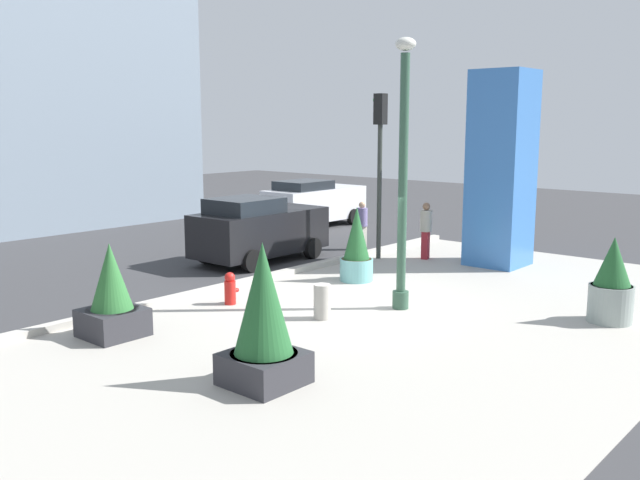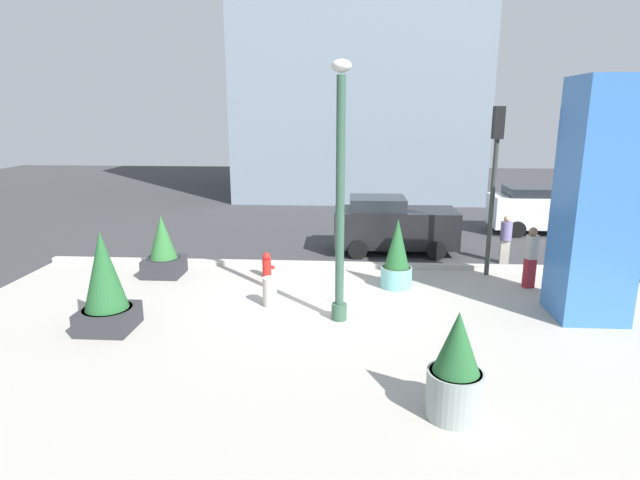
{
  "view_description": "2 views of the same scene",
  "coord_description": "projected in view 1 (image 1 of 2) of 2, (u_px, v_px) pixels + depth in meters",
  "views": [
    {
      "loc": [
        -11.97,
        -9.54,
        4.09
      ],
      "look_at": [
        -0.83,
        0.08,
        1.58
      ],
      "focal_mm": 38.75,
      "sensor_mm": 36.0,
      "label": 1
    },
    {
      "loc": [
        0.76,
        -12.57,
        4.75
      ],
      "look_at": [
        -0.07,
        0.21,
        1.6
      ],
      "focal_mm": 29.02,
      "sensor_mm": 36.0,
      "label": 2
    }
  ],
  "objects": [
    {
      "name": "concrete_bollard",
      "position": [
        322.0,
        302.0,
        14.49
      ],
      "size": [
        0.36,
        0.36,
        0.75
      ],
      "primitive_type": "cylinder",
      "color": "#B2ADA3",
      "rests_on": "ground_plane"
    },
    {
      "name": "car_curb_east",
      "position": [
        258.0,
        229.0,
        20.47
      ],
      "size": [
        4.21,
        2.15,
        1.94
      ],
      "color": "black",
      "rests_on": "ground_plane"
    },
    {
      "name": "potted_plant_curbside",
      "position": [
        612.0,
        284.0,
        14.18
      ],
      "size": [
        0.9,
        0.9,
        1.8
      ],
      "color": "gray",
      "rests_on": "ground_plane"
    },
    {
      "name": "pedestrian_crossing",
      "position": [
        426.0,
        228.0,
        20.79
      ],
      "size": [
        0.45,
        0.45,
        1.73
      ],
      "color": "maroon",
      "rests_on": "ground_plane"
    },
    {
      "name": "potted_plant_by_pillar",
      "position": [
        263.0,
        320.0,
        10.76
      ],
      "size": [
        1.13,
        1.13,
        2.28
      ],
      "color": "#2D2D33",
      "rests_on": "ground_plane"
    },
    {
      "name": "plaza_pavement",
      "position": [
        421.0,
        320.0,
        14.47
      ],
      "size": [
        18.0,
        10.0,
        0.02
      ],
      "primitive_type": "cube",
      "color": "#ADA89E",
      "rests_on": "ground_plane"
    },
    {
      "name": "potted_plant_near_left",
      "position": [
        357.0,
        248.0,
        17.92
      ],
      "size": [
        0.86,
        0.86,
        1.96
      ],
      "color": "#6BB2B2",
      "rests_on": "ground_plane"
    },
    {
      "name": "potted_plant_mid_plaza",
      "position": [
        112.0,
        297.0,
        13.24
      ],
      "size": [
        1.08,
        1.08,
        1.84
      ],
      "color": "#2D2D33",
      "rests_on": "ground_plane"
    },
    {
      "name": "traffic_light_corner",
      "position": [
        380.0,
        149.0,
        20.47
      ],
      "size": [
        0.28,
        0.42,
        4.93
      ],
      "color": "#333833",
      "rests_on": "ground_plane"
    },
    {
      "name": "curb_strip",
      "position": [
        252.0,
        280.0,
        17.76
      ],
      "size": [
        18.0,
        0.24,
        0.16
      ],
      "primitive_type": "cube",
      "color": "#B7B2A8",
      "rests_on": "ground_plane"
    },
    {
      "name": "lamp_post",
      "position": [
        403.0,
        181.0,
        14.89
      ],
      "size": [
        0.44,
        0.44,
        5.85
      ],
      "color": "#335642",
      "rests_on": "ground_plane"
    },
    {
      "name": "car_passing_lane",
      "position": [
        314.0,
        203.0,
        27.41
      ],
      "size": [
        4.44,
        1.99,
        1.86
      ],
      "color": "silver",
      "rests_on": "ground_plane"
    },
    {
      "name": "fire_hydrant",
      "position": [
        230.0,
        289.0,
        15.66
      ],
      "size": [
        0.36,
        0.26,
        0.75
      ],
      "color": "red",
      "rests_on": "ground_plane"
    },
    {
      "name": "pedestrian_by_curb",
      "position": [
        362.0,
        223.0,
        22.37
      ],
      "size": [
        0.4,
        0.4,
        1.57
      ],
      "color": "#B2AD9E",
      "rests_on": "ground_plane"
    },
    {
      "name": "ground_plane",
      "position": [
        229.0,
        278.0,
        18.34
      ],
      "size": [
        60.0,
        60.0,
        0.0
      ],
      "primitive_type": "plane",
      "color": "#38383A"
    },
    {
      "name": "art_pillar_blue",
      "position": [
        501.0,
        169.0,
        19.64
      ],
      "size": [
        1.52,
        1.52,
        5.55
      ],
      "primitive_type": "cube",
      "color": "#3870BC",
      "rests_on": "ground_plane"
    }
  ]
}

